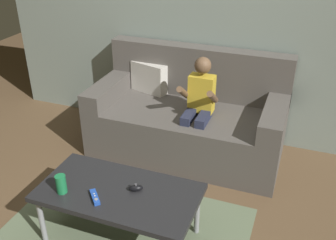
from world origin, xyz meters
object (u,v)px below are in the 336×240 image
at_px(couch, 188,118).
at_px(game_remote_blue_near_edge, 95,197).
at_px(person_seated_on_couch, 198,106).
at_px(nunchuk_black, 136,188).
at_px(soda_can, 61,184).
at_px(coffee_table, 119,195).

distance_m(couch, game_remote_blue_near_edge, 1.35).
distance_m(person_seated_on_couch, nunchuk_black, 1.01).
bearing_deg(nunchuk_black, game_remote_blue_near_edge, -141.70).
distance_m(game_remote_blue_near_edge, nunchuk_black, 0.26).
bearing_deg(soda_can, nunchuk_black, 22.12).
xyz_separation_m(couch, game_remote_blue_near_edge, (-0.16, -1.34, 0.09)).
relative_size(game_remote_blue_near_edge, soda_can, 1.05).
distance_m(couch, person_seated_on_couch, 0.32).
height_order(coffee_table, game_remote_blue_near_edge, game_remote_blue_near_edge).
bearing_deg(game_remote_blue_near_edge, nunchuk_black, 38.30).
height_order(person_seated_on_couch, soda_can, person_seated_on_couch).
bearing_deg(coffee_table, game_remote_blue_near_edge, -128.64).
xyz_separation_m(person_seated_on_couch, coffee_table, (-0.21, -1.04, -0.18)).
xyz_separation_m(person_seated_on_couch, soda_can, (-0.53, -1.17, -0.09)).
relative_size(couch, person_seated_on_couch, 1.78).
height_order(couch, soda_can, couch).
distance_m(person_seated_on_couch, game_remote_blue_near_edge, 1.21).
bearing_deg(nunchuk_black, coffee_table, -160.44).
relative_size(couch, game_remote_blue_near_edge, 12.99).
bearing_deg(person_seated_on_couch, soda_can, -114.38).
bearing_deg(nunchuk_black, soda_can, -157.88).
bearing_deg(soda_can, person_seated_on_couch, 65.62).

